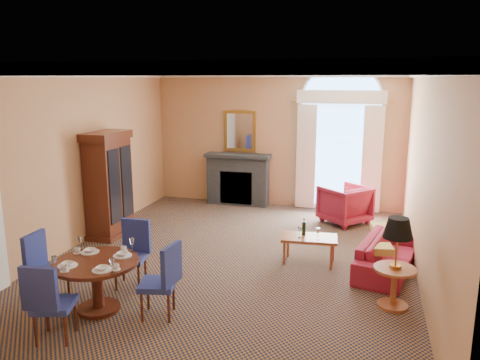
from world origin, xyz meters
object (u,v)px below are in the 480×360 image
(sofa, at_px, (387,255))
(coffee_table, at_px, (309,239))
(side_table, at_px, (396,251))
(dining_table, at_px, (97,273))
(armoire, at_px, (109,186))
(armchair, at_px, (345,204))

(sofa, distance_m, coffee_table, 1.28)
(side_table, bearing_deg, dining_table, -162.99)
(armoire, relative_size, sofa, 1.12)
(armoire, xyz_separation_m, dining_table, (1.50, -2.86, -0.46))
(sofa, relative_size, coffee_table, 1.90)
(sofa, bearing_deg, armoire, 98.25)
(armoire, bearing_deg, side_table, -17.62)
(armoire, xyz_separation_m, side_table, (5.32, -1.69, -0.18))
(armoire, bearing_deg, coffee_table, -6.29)
(armoire, xyz_separation_m, coffee_table, (4.01, -0.44, -0.56))
(coffee_table, bearing_deg, armoire, 168.50)
(sofa, relative_size, side_table, 1.48)
(armchair, height_order, coffee_table, armchair)
(side_table, bearing_deg, armoire, 162.38)
(armoire, bearing_deg, armchair, 24.34)
(coffee_table, height_order, side_table, side_table)
(side_table, bearing_deg, armchair, 103.18)
(armchair, distance_m, side_table, 3.83)
(dining_table, distance_m, armchair, 5.70)
(dining_table, xyz_separation_m, side_table, (3.82, 1.17, 0.28))
(coffee_table, relative_size, side_table, 0.78)
(armoire, height_order, coffee_table, armoire)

